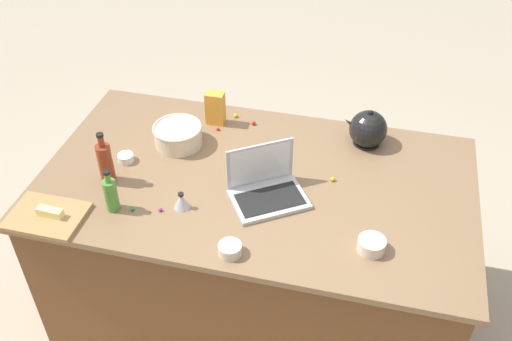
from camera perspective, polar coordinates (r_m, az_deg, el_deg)
The scene contains 20 objects.
ground_plane at distance 3.22m, azimuth 0.00°, elevation -13.19°, with size 12.00×12.00×0.00m, color #B7A88E.
island_counter at distance 2.88m, azimuth 0.00°, elevation -7.71°, with size 1.92×1.10×0.90m.
laptop at distance 2.45m, azimuth 0.99°, elevation -1.66°, with size 0.38×0.36×0.22m.
mixing_bowl_large at distance 2.77m, azimuth -7.72°, elevation 3.51°, with size 0.23×0.23×0.10m.
bottle_olive at distance 2.44m, azimuth -14.14°, elevation -2.29°, with size 0.06×0.06×0.20m.
bottle_soy at distance 2.58m, azimuth -14.65°, elevation 0.78°, with size 0.07×0.07×0.25m.
kettle at distance 2.78m, azimuth 10.99°, elevation 4.00°, with size 0.21×0.18×0.20m.
cutting_board at distance 2.53m, azimuth -19.98°, elevation -4.26°, with size 0.31×0.23×0.02m, color #AD7F4C.
butter_stick_left at distance 2.50m, azimuth -19.68°, elevation -3.90°, with size 0.11×0.04×0.04m, color #F4E58C.
ramekin_small at distance 2.72m, azimuth -12.75°, elevation 1.22°, with size 0.07×0.07×0.04m, color white.
ramekin_medium at distance 2.23m, azimuth -2.58°, elevation -7.78°, with size 0.09×0.09×0.05m, color beige.
ramekin_wide at distance 2.28m, azimuth 11.35°, elevation -7.23°, with size 0.11×0.11×0.05m, color beige.
kitchen_timer at distance 2.43m, azimuth -7.37°, elevation -2.99°, with size 0.07×0.07×0.08m.
candy_bag at distance 2.88m, azimuth -4.04°, elevation 6.16°, with size 0.09×0.06×0.17m, color gold.
candy_0 at distance 2.90m, azimuth -0.25°, elevation 4.72°, with size 0.02×0.02×0.02m, color red.
candy_1 at distance 2.44m, azimuth -9.44°, elevation -3.82°, with size 0.02×0.02×0.02m, color #CC3399.
candy_2 at distance 2.87m, azimuth -3.80°, elevation 4.12°, with size 0.02×0.02×0.02m, color red.
candy_3 at distance 2.96m, azimuth -2.02°, elevation 5.44°, with size 0.02×0.02×0.02m, color yellow.
candy_4 at distance 2.57m, azimuth 7.59°, elevation -0.85°, with size 0.02×0.02×0.02m, color yellow.
candy_5 at distance 2.46m, azimuth -12.10°, elevation -3.70°, with size 0.02×0.02×0.02m, color green.
Camera 1 is at (-0.47, 1.90, 2.56)m, focal length 40.48 mm.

